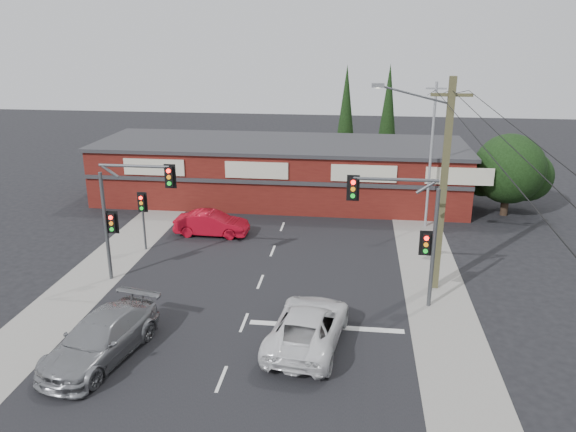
# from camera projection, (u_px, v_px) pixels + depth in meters

# --- Properties ---
(ground) EXTENTS (120.00, 120.00, 0.00)m
(ground) POSITION_uv_depth(u_px,v_px,m) (251.00, 306.00, 25.43)
(ground) COLOR black
(ground) RESTS_ON ground
(road_strip) EXTENTS (14.00, 70.00, 0.01)m
(road_strip) POSITION_uv_depth(u_px,v_px,m) (268.00, 262.00, 30.13)
(road_strip) COLOR black
(road_strip) RESTS_ON ground
(verge_left) EXTENTS (3.00, 70.00, 0.02)m
(verge_left) POSITION_uv_depth(u_px,v_px,m) (117.00, 255.00, 31.13)
(verge_left) COLOR gray
(verge_left) RESTS_ON ground
(verge_right) EXTENTS (3.00, 70.00, 0.02)m
(verge_right) POSITION_uv_depth(u_px,v_px,m) (430.00, 270.00, 29.14)
(verge_right) COLOR gray
(verge_right) RESTS_ON ground
(stop_line) EXTENTS (6.50, 0.35, 0.01)m
(stop_line) POSITION_uv_depth(u_px,v_px,m) (326.00, 327.00, 23.60)
(stop_line) COLOR silver
(stop_line) RESTS_ON ground
(white_suv) EXTENTS (3.34, 5.97, 1.58)m
(white_suv) POSITION_uv_depth(u_px,v_px,m) (308.00, 326.00, 22.14)
(white_suv) COLOR silver
(white_suv) RESTS_ON ground
(silver_suv) EXTENTS (3.42, 6.02, 1.65)m
(silver_suv) POSITION_uv_depth(u_px,v_px,m) (101.00, 338.00, 21.18)
(silver_suv) COLOR gray
(silver_suv) RESTS_ON ground
(red_sedan) EXTENTS (4.47, 1.65, 1.46)m
(red_sedan) POSITION_uv_depth(u_px,v_px,m) (212.00, 224.00, 33.95)
(red_sedan) COLOR #AD0A1C
(red_sedan) RESTS_ON ground
(lane_dashes) EXTENTS (0.12, 42.68, 0.01)m
(lane_dashes) POSITION_uv_depth(u_px,v_px,m) (260.00, 282.00, 27.81)
(lane_dashes) COLOR silver
(lane_dashes) RESTS_ON ground
(shop_building) EXTENTS (27.30, 8.40, 4.22)m
(shop_building) POSITION_uv_depth(u_px,v_px,m) (280.00, 170.00, 40.86)
(shop_building) COLOR #4C130F
(shop_building) RESTS_ON ground
(tree_cluster) EXTENTS (5.90, 5.10, 5.50)m
(tree_cluster) POSITION_uv_depth(u_px,v_px,m) (510.00, 172.00, 37.32)
(tree_cluster) COLOR #2D2116
(tree_cluster) RESTS_ON ground
(conifer_near) EXTENTS (1.80, 1.80, 9.25)m
(conifer_near) POSITION_uv_depth(u_px,v_px,m) (346.00, 112.00, 45.87)
(conifer_near) COLOR #2D2116
(conifer_near) RESTS_ON ground
(conifer_far) EXTENTS (1.80, 1.80, 9.25)m
(conifer_far) POSITION_uv_depth(u_px,v_px,m) (388.00, 109.00, 47.35)
(conifer_far) COLOR #2D2116
(conifer_far) RESTS_ON ground
(traffic_mast_left) EXTENTS (3.77, 0.27, 5.97)m
(traffic_mast_left) POSITION_uv_depth(u_px,v_px,m) (125.00, 205.00, 26.82)
(traffic_mast_left) COLOR #47494C
(traffic_mast_left) RESTS_ON ground
(traffic_mast_right) EXTENTS (3.96, 0.27, 5.97)m
(traffic_mast_right) POSITION_uv_depth(u_px,v_px,m) (409.00, 223.00, 24.32)
(traffic_mast_right) COLOR #47494C
(traffic_mast_right) RESTS_ON ground
(pedestal_signal) EXTENTS (0.55, 0.27, 3.38)m
(pedestal_signal) POSITION_uv_depth(u_px,v_px,m) (143.00, 209.00, 31.16)
(pedestal_signal) COLOR #47494C
(pedestal_signal) RESTS_ON ground
(utility_pole) EXTENTS (4.38, 0.59, 10.00)m
(utility_pole) POSITION_uv_depth(u_px,v_px,m) (441.00, 180.00, 25.55)
(utility_pole) COLOR brown
(utility_pole) RESTS_ON ground
(steel_pole) EXTENTS (1.20, 0.16, 9.00)m
(steel_pole) POSITION_uv_depth(u_px,v_px,m) (431.00, 154.00, 34.18)
(steel_pole) COLOR gray
(steel_pole) RESTS_ON ground
(power_lines) EXTENTS (2.01, 29.00, 1.22)m
(power_lines) POSITION_uv_depth(u_px,v_px,m) (475.00, 117.00, 19.25)
(power_lines) COLOR black
(power_lines) RESTS_ON ground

